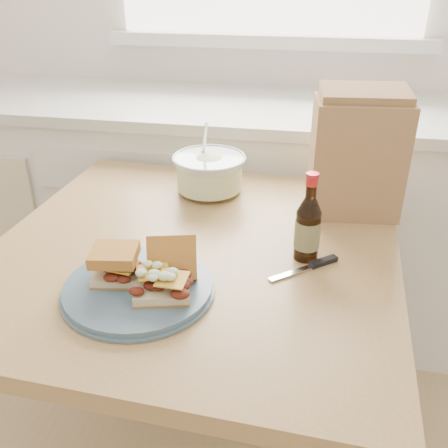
% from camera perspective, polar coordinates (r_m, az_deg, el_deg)
% --- Properties ---
extents(cabinet_run, '(2.50, 0.64, 0.94)m').
position_cam_1_polar(cabinet_run, '(2.10, 3.45, 1.23)').
color(cabinet_run, white).
rests_on(cabinet_run, ground).
extents(dining_table, '(1.01, 1.01, 0.81)m').
position_cam_1_polar(dining_table, '(1.28, -3.30, -7.05)').
color(dining_table, tan).
rests_on(dining_table, ground).
extents(plate, '(0.31, 0.31, 0.02)m').
position_cam_1_polar(plate, '(1.06, -9.76, -7.25)').
color(plate, '#486274').
rests_on(plate, dining_table).
extents(sandwich_left, '(0.11, 0.10, 0.07)m').
position_cam_1_polar(sandwich_left, '(1.07, -12.32, -4.45)').
color(sandwich_left, '#CABC8E').
rests_on(sandwich_left, plate).
extents(sandwich_right, '(0.13, 0.17, 0.09)m').
position_cam_1_polar(sandwich_right, '(1.03, -6.74, -5.67)').
color(sandwich_right, '#CABC8E').
rests_on(sandwich_right, plate).
extents(coleslaw_bowl, '(0.21, 0.21, 0.21)m').
position_cam_1_polar(coleslaw_bowl, '(1.47, -1.69, 5.67)').
color(coleslaw_bowl, silver).
rests_on(coleslaw_bowl, dining_table).
extents(beer_bottle, '(0.06, 0.06, 0.21)m').
position_cam_1_polar(beer_bottle, '(1.14, 9.56, -0.38)').
color(beer_bottle, black).
rests_on(beer_bottle, dining_table).
extents(knife, '(0.15, 0.13, 0.01)m').
position_cam_1_polar(knife, '(1.15, 10.37, -4.58)').
color(knife, silver).
rests_on(knife, dining_table).
extents(paper_bag, '(0.25, 0.18, 0.31)m').
position_cam_1_polar(paper_bag, '(1.36, 14.91, 7.29)').
color(paper_bag, '#A1794E').
rests_on(paper_bag, dining_table).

